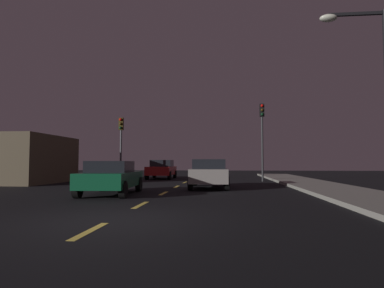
{
  "coord_description": "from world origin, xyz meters",
  "views": [
    {
      "loc": [
        2.53,
        -7.21,
        1.3
      ],
      "look_at": [
        0.49,
        13.79,
        2.51
      ],
      "focal_mm": 30.33,
      "sensor_mm": 36.0,
      "label": 1
    }
  ],
  "objects_px": {
    "car_adjacent_lane": "(111,177)",
    "car_oncoming_far": "(162,169)",
    "traffic_signal_left": "(121,136)",
    "street_lamp_right": "(375,83)",
    "traffic_signal_right": "(262,127)",
    "car_stopped_ahead": "(209,173)"
  },
  "relations": [
    {
      "from": "car_adjacent_lane",
      "to": "car_oncoming_far",
      "type": "height_order",
      "value": "car_oncoming_far"
    },
    {
      "from": "traffic_signal_left",
      "to": "street_lamp_right",
      "type": "bearing_deg",
      "value": -44.19
    },
    {
      "from": "car_oncoming_far",
      "to": "car_adjacent_lane",
      "type": "bearing_deg",
      "value": -88.16
    },
    {
      "from": "traffic_signal_right",
      "to": "car_stopped_ahead",
      "type": "distance_m",
      "value": 7.68
    },
    {
      "from": "car_stopped_ahead",
      "to": "traffic_signal_right",
      "type": "bearing_deg",
      "value": 61.13
    },
    {
      "from": "car_oncoming_far",
      "to": "street_lamp_right",
      "type": "height_order",
      "value": "street_lamp_right"
    },
    {
      "from": "traffic_signal_right",
      "to": "traffic_signal_left",
      "type": "bearing_deg",
      "value": -179.99
    },
    {
      "from": "car_adjacent_lane",
      "to": "car_stopped_ahead",
      "type": "bearing_deg",
      "value": 44.13
    },
    {
      "from": "traffic_signal_left",
      "to": "car_adjacent_lane",
      "type": "xyz_separation_m",
      "value": [
        2.84,
        -9.91,
        -2.5
      ]
    },
    {
      "from": "car_stopped_ahead",
      "to": "car_oncoming_far",
      "type": "relative_size",
      "value": 1.06
    },
    {
      "from": "car_adjacent_lane",
      "to": "street_lamp_right",
      "type": "xyz_separation_m",
      "value": [
        9.45,
        -2.03,
        3.16
      ]
    },
    {
      "from": "traffic_signal_left",
      "to": "car_stopped_ahead",
      "type": "bearing_deg",
      "value": -42.86
    },
    {
      "from": "traffic_signal_left",
      "to": "street_lamp_right",
      "type": "height_order",
      "value": "street_lamp_right"
    },
    {
      "from": "car_oncoming_far",
      "to": "car_stopped_ahead",
      "type": "bearing_deg",
      "value": -65.27
    },
    {
      "from": "traffic_signal_left",
      "to": "car_stopped_ahead",
      "type": "relative_size",
      "value": 1.11
    },
    {
      "from": "traffic_signal_right",
      "to": "street_lamp_right",
      "type": "distance_m",
      "value": 12.14
    },
    {
      "from": "car_adjacent_lane",
      "to": "street_lamp_right",
      "type": "height_order",
      "value": "street_lamp_right"
    },
    {
      "from": "street_lamp_right",
      "to": "car_stopped_ahead",
      "type": "bearing_deg",
      "value": 134.29
    },
    {
      "from": "street_lamp_right",
      "to": "traffic_signal_right",
      "type": "bearing_deg",
      "value": 100.43
    },
    {
      "from": "traffic_signal_right",
      "to": "car_adjacent_lane",
      "type": "relative_size",
      "value": 1.29
    },
    {
      "from": "traffic_signal_left",
      "to": "car_oncoming_far",
      "type": "bearing_deg",
      "value": 51.4
    },
    {
      "from": "car_adjacent_lane",
      "to": "traffic_signal_right",
      "type": "bearing_deg",
      "value": 53.82
    }
  ]
}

